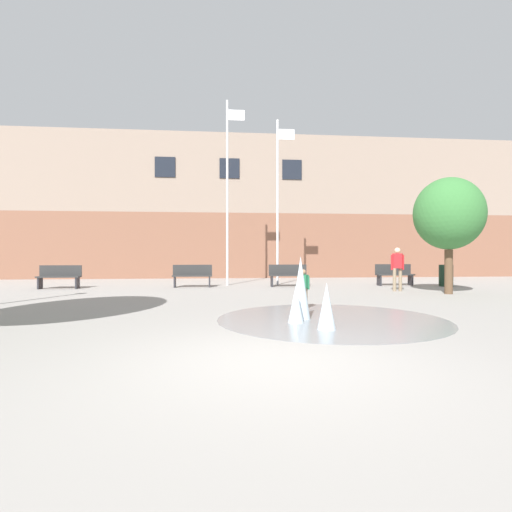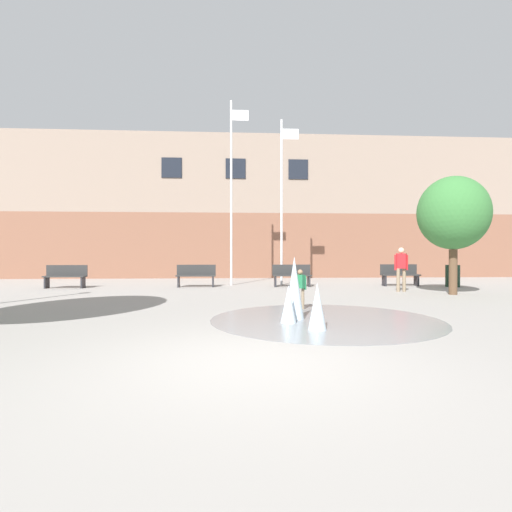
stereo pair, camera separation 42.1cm
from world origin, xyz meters
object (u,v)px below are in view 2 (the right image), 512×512
(child_with_pink_shirt, at_px, (300,286))
(adult_in_red, at_px, (401,266))
(park_bench_center, at_px, (66,276))
(park_bench_far_right, at_px, (400,275))
(flagpole_right, at_px, (282,197))
(park_bench_under_right_flagpole, at_px, (196,275))
(park_bench_near_trashcan, at_px, (292,275))
(trash_can, at_px, (453,276))
(flagpole_left, at_px, (232,187))
(street_tree_near_building, at_px, (453,213))

(child_with_pink_shirt, bearing_deg, adult_in_red, 87.81)
(park_bench_center, relative_size, adult_in_red, 1.01)
(park_bench_far_right, relative_size, flagpole_right, 0.22)
(park_bench_under_right_flagpole, height_order, adult_in_red, adult_in_red)
(park_bench_center, xyz_separation_m, park_bench_far_right, (13.74, 0.22, 0.00))
(park_bench_center, distance_m, flagpole_right, 9.49)
(child_with_pink_shirt, distance_m, flagpole_right, 8.25)
(park_bench_center, height_order, park_bench_near_trashcan, same)
(park_bench_center, relative_size, trash_can, 1.78)
(park_bench_near_trashcan, height_order, adult_in_red, adult_in_red)
(park_bench_far_right, relative_size, flagpole_left, 0.20)
(flagpole_left, distance_m, street_tree_near_building, 8.74)
(park_bench_under_right_flagpole, relative_size, flagpole_right, 0.22)
(park_bench_far_right, distance_m, trash_can, 2.06)
(park_bench_under_right_flagpole, bearing_deg, street_tree_near_building, -22.18)
(park_bench_center, bearing_deg, park_bench_near_trashcan, 0.76)
(flagpole_left, bearing_deg, flagpole_right, -0.00)
(park_bench_center, height_order, park_bench_under_right_flagpole, same)
(park_bench_far_right, distance_m, flagpole_right, 6.02)
(park_bench_near_trashcan, distance_m, flagpole_left, 4.59)
(park_bench_under_right_flagpole, height_order, flagpole_right, flagpole_right)
(child_with_pink_shirt, relative_size, flagpole_right, 0.14)
(park_bench_center, height_order, child_with_pink_shirt, child_with_pink_shirt)
(park_bench_far_right, distance_m, adult_in_red, 2.78)
(flagpole_right, height_order, trash_can, flagpole_right)
(park_bench_far_right, xyz_separation_m, child_with_pink_shirt, (-5.46, -6.76, 0.10))
(flagpole_left, relative_size, flagpole_right, 1.11)
(park_bench_near_trashcan, relative_size, child_with_pink_shirt, 1.62)
(adult_in_red, relative_size, child_with_pink_shirt, 1.61)
(park_bench_far_right, distance_m, child_with_pink_shirt, 8.69)
(flagpole_right, bearing_deg, street_tree_near_building, -40.48)
(park_bench_near_trashcan, bearing_deg, park_bench_center, -179.24)
(park_bench_under_right_flagpole, bearing_deg, flagpole_left, 28.79)
(flagpole_right, bearing_deg, park_bench_near_trashcan, -72.35)
(park_bench_far_right, distance_m, flagpole_left, 8.10)
(flagpole_left, height_order, flagpole_right, flagpole_left)
(park_bench_center, distance_m, flagpole_left, 7.68)
(park_bench_center, height_order, street_tree_near_building, street_tree_near_building)
(child_with_pink_shirt, xyz_separation_m, trash_can, (7.43, 6.12, -0.13))
(park_bench_under_right_flagpole, xyz_separation_m, adult_in_red, (7.56, -2.51, 0.45))
(park_bench_near_trashcan, bearing_deg, park_bench_under_right_flagpole, 178.85)
(trash_can, bearing_deg, street_tree_near_building, -119.72)
(park_bench_under_right_flagpole, distance_m, park_bench_near_trashcan, 3.96)
(adult_in_red, distance_m, trash_can, 3.59)
(park_bench_near_trashcan, relative_size, flagpole_right, 0.22)
(flagpole_left, bearing_deg, street_tree_near_building, -30.94)
(child_with_pink_shirt, xyz_separation_m, flagpole_right, (0.54, 7.55, 3.27))
(flagpole_right, bearing_deg, flagpole_left, 180.00)
(park_bench_under_right_flagpole, relative_size, flagpole_left, 0.20)
(street_tree_near_building, bearing_deg, child_with_pink_shirt, -151.31)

